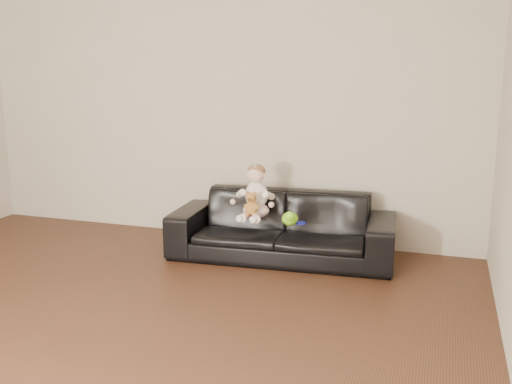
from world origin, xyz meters
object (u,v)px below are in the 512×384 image
(teddy_bear, at_px, (251,204))
(toy_green, at_px, (290,219))
(sofa, at_px, (282,226))
(toy_blue_disc, at_px, (301,223))
(baby, at_px, (256,195))
(toy_rattle, at_px, (288,219))

(teddy_bear, xyz_separation_m, toy_green, (0.33, -0.01, -0.10))
(sofa, distance_m, toy_blue_disc, 0.29)
(baby, distance_m, toy_green, 0.40)
(toy_green, relative_size, toy_rattle, 2.09)
(sofa, distance_m, toy_green, 0.32)
(baby, bearing_deg, toy_blue_disc, -22.19)
(sofa, relative_size, baby, 4.18)
(toy_rattle, relative_size, toy_blue_disc, 0.89)
(baby, xyz_separation_m, teddy_bear, (0.01, -0.14, -0.05))
(toy_rattle, bearing_deg, toy_green, -61.16)
(teddy_bear, distance_m, toy_blue_disc, 0.43)
(sofa, distance_m, toy_rattle, 0.25)
(sofa, bearing_deg, teddy_bear, -133.07)
(sofa, distance_m, baby, 0.37)
(baby, distance_m, teddy_bear, 0.15)
(baby, relative_size, teddy_bear, 2.35)
(teddy_bear, height_order, toy_blue_disc, teddy_bear)
(toy_green, height_order, toy_blue_disc, toy_green)
(baby, relative_size, toy_blue_disc, 5.35)
(sofa, relative_size, toy_rattle, 25.01)
(sofa, xyz_separation_m, toy_green, (0.13, -0.25, 0.14))
(teddy_bear, bearing_deg, toy_green, -22.27)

